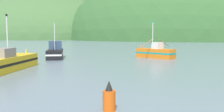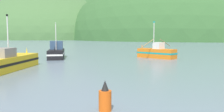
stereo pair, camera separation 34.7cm
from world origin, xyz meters
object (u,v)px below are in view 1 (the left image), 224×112
at_px(fishing_boat_yellow, 8,62).
at_px(fishing_boat_orange, 155,52).
at_px(fishing_boat_black, 55,53).
at_px(channel_buoy, 109,98).

height_order(fishing_boat_yellow, fishing_boat_orange, fishing_boat_yellow).
bearing_deg(fishing_boat_black, fishing_boat_yellow, -18.53).
height_order(fishing_boat_black, channel_buoy, fishing_boat_black).
distance_m(fishing_boat_yellow, fishing_boat_black, 12.77).
bearing_deg(fishing_boat_yellow, channel_buoy, -135.90).
bearing_deg(fishing_boat_yellow, fishing_boat_orange, -47.91).
distance_m(fishing_boat_black, channel_buoy, 27.39).
xyz_separation_m(fishing_boat_black, channel_buoy, (13.45, -23.87, -0.25)).
xyz_separation_m(fishing_boat_orange, channel_buoy, (-1.91, -27.30, -0.25)).
relative_size(fishing_boat_orange, channel_buoy, 4.92).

